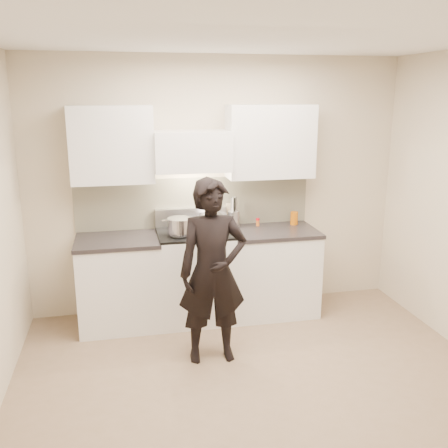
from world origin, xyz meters
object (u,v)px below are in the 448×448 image
at_px(counter_right, 272,271).
at_px(utensil_crock, 234,218).
at_px(stove, 196,275).
at_px(wok, 212,219).
at_px(person, 213,272).

bearing_deg(counter_right, utensil_crock, 153.44).
relative_size(counter_right, utensil_crock, 2.83).
height_order(stove, counter_right, stove).
distance_m(stove, wok, 0.61).
distance_m(stove, utensil_crock, 0.73).
height_order(stove, person, person).
relative_size(stove, utensil_crock, 2.95).
relative_size(counter_right, person, 0.56).
distance_m(wok, utensil_crock, 0.26).
bearing_deg(wok, counter_right, -9.92).
distance_m(wok, person, 1.01).
relative_size(stove, person, 0.59).
bearing_deg(counter_right, person, -133.22).
height_order(counter_right, person, person).
distance_m(counter_right, wok, 0.87).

